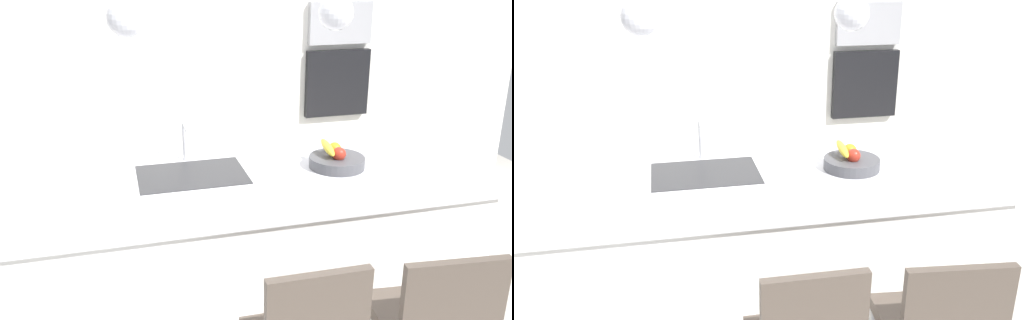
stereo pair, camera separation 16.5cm
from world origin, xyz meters
The scene contains 11 objects.
floor centered at (0.00, 0.00, 0.00)m, with size 6.60×6.60×0.00m, color #BCB7AD.
back_wall centered at (0.00, 1.65, 1.30)m, with size 6.00×0.10×2.60m, color silver.
kitchen_island centered at (0.00, 0.00, 0.45)m, with size 2.51×1.14×0.89m.
sink_basin centered at (-0.25, 0.00, 0.89)m, with size 0.56×0.40×0.02m, color #2D2D30.
faucet centered at (-0.25, 0.21, 1.03)m, with size 0.02×0.17×0.22m.
fruit_bowl centered at (0.53, -0.09, 0.93)m, with size 0.30×0.30×0.15m.
microwave centered at (1.24, 1.58, 1.46)m, with size 0.54×0.08×0.34m, color #9E9EA3.
oven centered at (1.24, 1.58, 0.96)m, with size 0.56×0.08×0.56m, color black.
chair_far centered at (0.64, -0.95, 0.50)m, with size 0.50×0.46×0.86m.
pendant_light_left centered at (-0.52, 0.00, 1.70)m, with size 0.18×0.18×0.78m.
pendant_light_right centered at (0.52, 0.00, 1.70)m, with size 0.18×0.18×0.78m.
Camera 1 is at (-0.61, -2.62, 1.95)m, focal length 37.92 mm.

